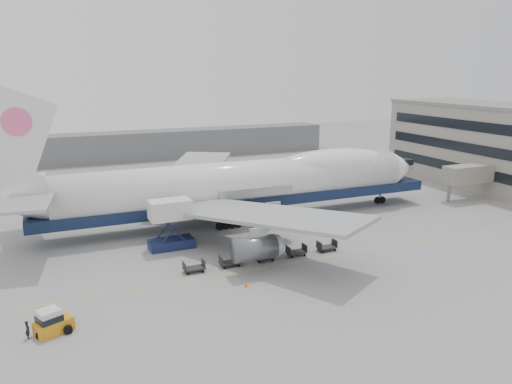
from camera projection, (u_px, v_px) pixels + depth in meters
name	position (u px, v px, depth m)	size (l,w,h in m)	color
ground	(276.00, 246.00, 63.03)	(260.00, 260.00, 0.00)	gray
apron_line	(298.00, 262.00, 57.68)	(60.00, 0.15, 0.01)	gold
hangar	(114.00, 147.00, 120.75)	(110.00, 8.00, 7.00)	slate
airliner	(245.00, 183.00, 72.64)	(67.00, 55.30, 19.98)	white
catering_truck	(170.00, 222.00, 61.48)	(5.47, 3.84, 6.20)	#19224B
baggage_tug	(52.00, 322.00, 41.90)	(3.39, 2.67, 2.20)	orange
ground_worker	(28.00, 330.00, 41.09)	(0.58, 0.38, 1.59)	black
traffic_cone	(246.00, 284.00, 51.07)	(0.38, 0.38, 0.56)	#E95F0C
dolly_0	(194.00, 268.00, 54.74)	(2.30, 1.35, 1.30)	#2D2D30
dolly_1	(230.00, 262.00, 56.37)	(2.30, 1.35, 1.30)	#2D2D30
dolly_2	(264.00, 256.00, 58.01)	(2.30, 1.35, 1.30)	#2D2D30
dolly_3	(296.00, 251.00, 59.64)	(2.30, 1.35, 1.30)	#2D2D30
dolly_4	(327.00, 247.00, 61.27)	(2.30, 1.35, 1.30)	#2D2D30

